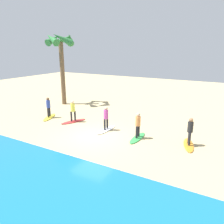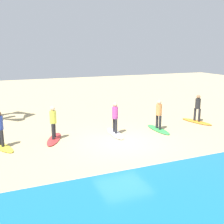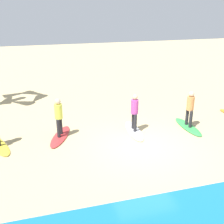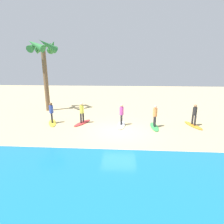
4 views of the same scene
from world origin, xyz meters
name	(u,v)px [view 3 (image 3 of 4)]	position (x,y,z in m)	size (l,w,h in m)	color
ground_plane	(142,146)	(0.00, 0.00, 0.00)	(60.00, 60.00, 0.00)	tan
surfboard_green	(188,127)	(-2.67, -1.08, 0.04)	(2.10, 0.56, 0.09)	green
surfer_green	(190,106)	(-2.67, -1.08, 1.04)	(0.32, 0.46, 1.64)	#232328
surfboard_white	(134,131)	(-0.14, -1.34, 0.04)	(2.10, 0.56, 0.09)	white
surfer_white	(135,110)	(-0.14, -1.34, 1.04)	(0.32, 0.46, 1.64)	#232328
surfboard_red	(60,136)	(3.05, -1.65, 0.04)	(2.10, 0.56, 0.09)	red
surfer_red	(59,115)	(3.05, -1.65, 1.04)	(0.32, 0.44, 1.64)	#232328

